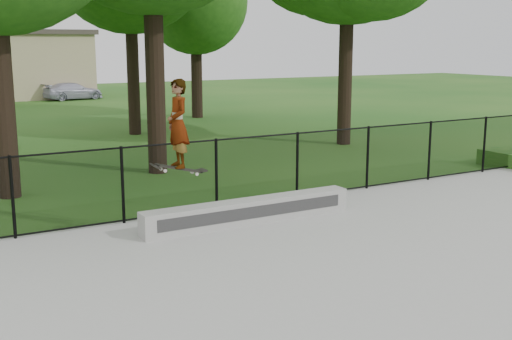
% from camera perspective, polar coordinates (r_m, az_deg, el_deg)
% --- Properties ---
extents(grind_ledge, '(4.38, 0.40, 0.46)m').
position_cam_1_polar(grind_ledge, '(12.38, -0.58, -3.67)').
color(grind_ledge, '#A4A49F').
rests_on(grind_ledge, concrete_slab).
extents(car_c, '(3.56, 2.04, 1.06)m').
position_cam_1_polar(car_c, '(41.81, -15.94, 6.75)').
color(car_c, '#AFADC4').
rests_on(car_c, ground).
extents(skater_airborne, '(0.82, 0.58, 1.73)m').
position_cam_1_polar(skater_airborne, '(11.28, -6.96, 3.93)').
color(skater_airborne, black).
rests_on(skater_airborne, ground).
extents(chainlink_fence, '(16.06, 0.06, 1.50)m').
position_cam_1_polar(chainlink_fence, '(14.23, 3.69, 0.41)').
color(chainlink_fence, black).
rests_on(chainlink_fence, concrete_slab).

